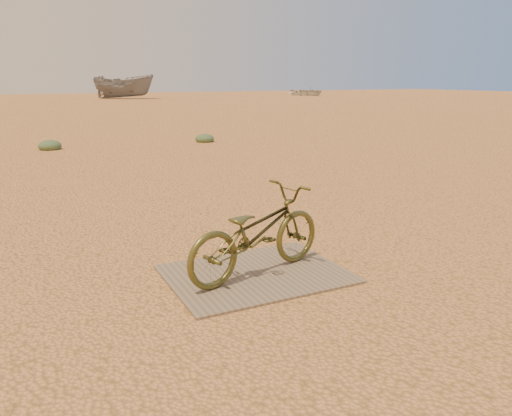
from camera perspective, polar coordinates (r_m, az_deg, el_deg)
name	(u,v)px	position (r m, az deg, el deg)	size (l,w,h in m)	color
ground	(245,266)	(4.81, -1.26, -6.65)	(120.00, 120.00, 0.00)	#E39453
plywood_board	(256,274)	(4.59, 0.00, -7.55)	(1.58, 1.20, 0.02)	#786850
bicycle	(257,232)	(4.44, 0.07, -2.79)	(0.52, 1.50, 0.79)	#504E21
boat_mid_right	(124,87)	(46.06, -14.87, 13.27)	(2.01, 5.35, 2.07)	slate
boat_far_right	(307,91)	(53.23, 5.88, 13.13)	(2.96, 4.14, 0.86)	beige
kale_a	(50,149)	(13.69, -22.45, 6.21)	(0.56, 0.56, 0.31)	#4D6742
kale_b	(205,142)	(14.28, -5.87, 7.53)	(0.53, 0.53, 0.29)	#4D6742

